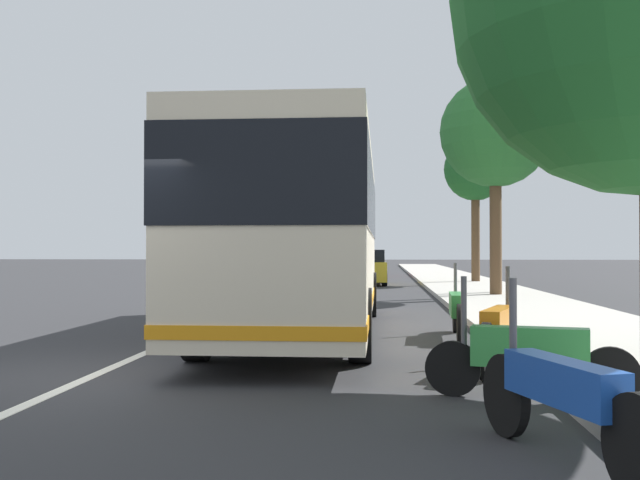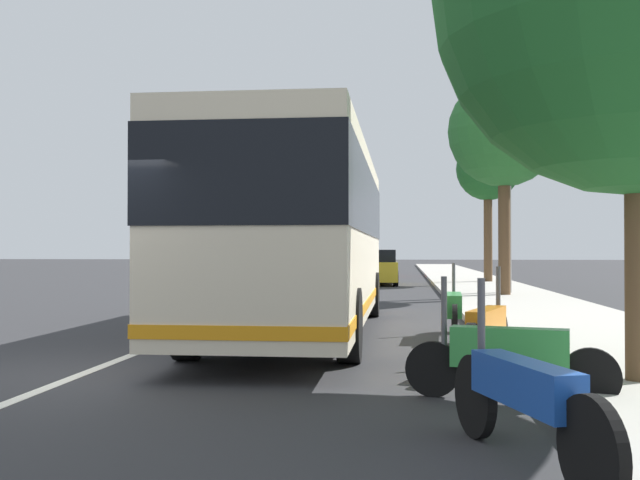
# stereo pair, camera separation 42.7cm
# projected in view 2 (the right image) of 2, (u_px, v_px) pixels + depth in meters

# --- Properties ---
(ground_plane) EXTENTS (220.00, 220.00, 0.00)m
(ground_plane) POSITION_uv_depth(u_px,v_px,m) (79.00, 375.00, 8.89)
(ground_plane) COLOR #2D2D30
(sidewalk_curb) EXTENTS (110.00, 3.60, 0.14)m
(sidewalk_curb) POSITION_uv_depth(u_px,v_px,m) (530.00, 309.00, 18.07)
(sidewalk_curb) COLOR #B2ADA3
(sidewalk_curb) RESTS_ON ground
(lane_divider_line) EXTENTS (110.00, 0.16, 0.01)m
(lane_divider_line) POSITION_uv_depth(u_px,v_px,m) (250.00, 309.00, 18.83)
(lane_divider_line) COLOR silver
(lane_divider_line) RESTS_ON ground
(coach_bus) EXTENTS (10.84, 2.53, 3.25)m
(coach_bus) POSITION_uv_depth(u_px,v_px,m) (303.00, 229.00, 13.45)
(coach_bus) COLOR beige
(coach_bus) RESTS_ON ground
(motorcycle_by_tree) EXTENTS (2.24, 0.80, 1.28)m
(motorcycle_by_tree) POSITION_uv_depth(u_px,v_px,m) (523.00, 397.00, 5.15)
(motorcycle_by_tree) COLOR black
(motorcycle_by_tree) RESTS_ON ground
(motorcycle_far_end) EXTENTS (0.55, 2.05, 1.23)m
(motorcycle_far_end) POSITION_uv_depth(u_px,v_px,m) (508.00, 355.00, 7.36)
(motorcycle_far_end) COLOR black
(motorcycle_far_end) RESTS_ON ground
(motorcycle_nearest_curb) EXTENTS (2.19, 0.82, 1.29)m
(motorcycle_nearest_curb) POSITION_uv_depth(u_px,v_px,m) (487.00, 331.00, 9.21)
(motorcycle_nearest_curb) COLOR black
(motorcycle_nearest_curb) RESTS_ON ground
(motorcycle_angled) EXTENTS (2.32, 0.31, 1.27)m
(motorcycle_angled) POSITION_uv_depth(u_px,v_px,m) (454.00, 310.00, 12.67)
(motorcycle_angled) COLOR black
(motorcycle_angled) RESTS_ON ground
(car_side_street) EXTENTS (4.47, 1.93, 1.52)m
(car_side_street) POSITION_uv_depth(u_px,v_px,m) (376.00, 268.00, 32.36)
(car_side_street) COLOR gold
(car_side_street) RESTS_ON ground
(car_far_distant) EXTENTS (4.28, 2.08, 1.42)m
(car_far_distant) POSITION_uv_depth(u_px,v_px,m) (313.00, 263.00, 49.51)
(car_far_distant) COLOR navy
(car_far_distant) RESTS_ON ground
(car_ahead_same_lane) EXTENTS (4.46, 2.19, 1.48)m
(car_ahead_same_lane) POSITION_uv_depth(u_px,v_px,m) (372.00, 264.00, 43.10)
(car_ahead_same_lane) COLOR red
(car_ahead_same_lane) RESTS_ON ground
(roadside_tree_mid_block) EXTENTS (3.42, 3.42, 6.87)m
(roadside_tree_mid_block) POSITION_uv_depth(u_px,v_px,m) (504.00, 132.00, 22.85)
(roadside_tree_mid_block) COLOR brown
(roadside_tree_mid_block) RESTS_ON ground
(roadside_tree_far_block) EXTENTS (2.76, 2.76, 6.44)m
(roadside_tree_far_block) POSITION_uv_depth(u_px,v_px,m) (488.00, 171.00, 32.53)
(roadside_tree_far_block) COLOR brown
(roadside_tree_far_block) RESTS_ON ground
(utility_pole) EXTENTS (0.25, 0.25, 6.15)m
(utility_pole) POSITION_uv_depth(u_px,v_px,m) (507.00, 201.00, 23.92)
(utility_pole) COLOR slate
(utility_pole) RESTS_ON ground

